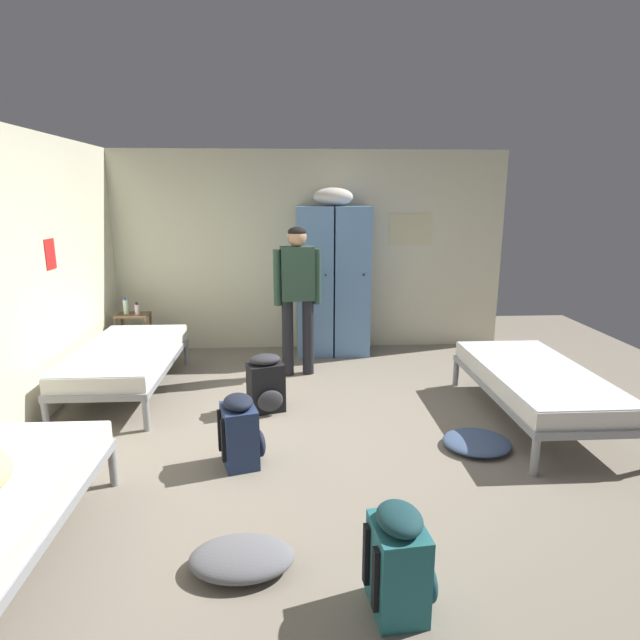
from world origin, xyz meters
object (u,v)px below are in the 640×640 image
(bed_right, at_px, (536,381))
(clothes_pile_denim, at_px, (477,442))
(shelf_unit, at_px, (134,332))
(backpack_navy, at_px, (241,432))
(water_bottle, at_px, (126,307))
(backpack_teal, at_px, (400,562))
(bed_left_rear, at_px, (126,357))
(person_traveler, at_px, (297,287))
(locker_bank, at_px, (333,278))
(backpack_black, at_px, (266,384))
(lotion_bottle, at_px, (137,309))
(clothes_pile_grey, at_px, (242,558))

(bed_right, bearing_deg, clothes_pile_denim, -145.05)
(shelf_unit, relative_size, backpack_navy, 1.04)
(water_bottle, bearing_deg, backpack_teal, -59.10)
(bed_left_rear, distance_m, person_traveler, 1.92)
(locker_bank, relative_size, backpack_navy, 3.76)
(backpack_black, relative_size, backpack_navy, 1.00)
(locker_bank, height_order, lotion_bottle, locker_bank)
(bed_left_rear, xyz_separation_m, clothes_pile_denim, (3.16, -1.39, -0.33))
(shelf_unit, relative_size, clothes_pile_grey, 1.00)
(bed_left_rear, relative_size, backpack_navy, 3.45)
(bed_right, xyz_separation_m, person_traveler, (-2.09, 1.39, 0.62))
(locker_bank, xyz_separation_m, shelf_unit, (-2.45, -0.14, -0.62))
(backpack_navy, bearing_deg, lotion_bottle, 118.93)
(bed_right, height_order, clothes_pile_grey, bed_right)
(backpack_navy, bearing_deg, clothes_pile_grey, -85.02)
(bed_right, height_order, lotion_bottle, lotion_bottle)
(locker_bank, bearing_deg, clothes_pile_denim, -70.51)
(person_traveler, bearing_deg, backpack_black, -107.23)
(bed_left_rear, distance_m, water_bottle, 1.25)
(person_traveler, distance_m, water_bottle, 2.22)
(backpack_black, bearing_deg, backpack_navy, -98.29)
(locker_bank, bearing_deg, shelf_unit, -176.62)
(water_bottle, relative_size, backpack_navy, 0.37)
(bed_left_rear, bearing_deg, clothes_pile_denim, -23.82)
(shelf_unit, xyz_separation_m, backpack_black, (1.68, -1.69, -0.09))
(backpack_teal, bearing_deg, lotion_bottle, 119.72)
(backpack_teal, bearing_deg, bed_right, 51.86)
(water_bottle, bearing_deg, shelf_unit, -14.04)
(person_traveler, relative_size, backpack_navy, 3.01)
(backpack_black, bearing_deg, person_traveler, 72.77)
(person_traveler, height_order, backpack_black, person_traveler)
(water_bottle, height_order, lotion_bottle, water_bottle)
(locker_bank, xyz_separation_m, lotion_bottle, (-2.38, -0.18, -0.33))
(bed_right, bearing_deg, backpack_teal, -128.14)
(locker_bank, height_order, person_traveler, locker_bank)
(water_bottle, distance_m, backpack_black, 2.49)
(clothes_pile_grey, bearing_deg, water_bottle, 113.92)
(backpack_navy, xyz_separation_m, clothes_pile_denim, (1.87, 0.15, -0.21))
(backpack_black, bearing_deg, bed_right, -8.78)
(backpack_teal, bearing_deg, bed_left_rear, 125.78)
(water_bottle, distance_m, backpack_teal, 4.91)
(lotion_bottle, relative_size, clothes_pile_grey, 0.27)
(shelf_unit, distance_m, person_traveler, 2.21)
(backpack_black, bearing_deg, backpack_teal, -73.24)
(lotion_bottle, height_order, clothes_pile_grey, lotion_bottle)
(water_bottle, bearing_deg, lotion_bottle, -21.80)
(bed_right, relative_size, clothes_pile_denim, 3.52)
(bed_right, height_order, backpack_black, backpack_black)
(shelf_unit, relative_size, clothes_pile_denim, 1.05)
(bed_left_rear, relative_size, bed_right, 1.00)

